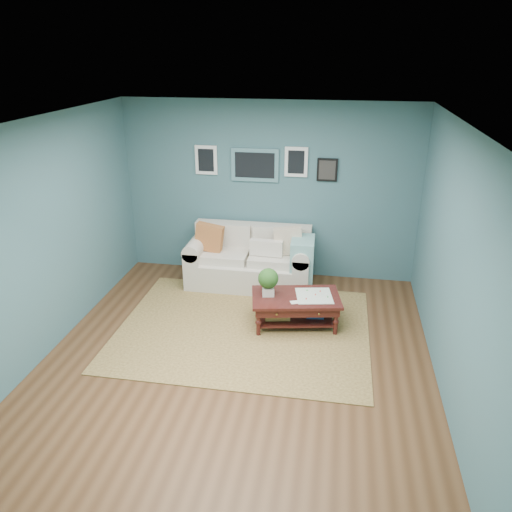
# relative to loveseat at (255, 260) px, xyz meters

# --- Properties ---
(room_shell) EXTENTS (5.00, 5.02, 2.70)m
(room_shell) POSITION_rel_loveseat_xyz_m (0.13, -1.97, 0.96)
(room_shell) COLOR brown
(room_shell) RESTS_ON ground
(area_rug) EXTENTS (3.20, 2.56, 0.01)m
(area_rug) POSITION_rel_loveseat_xyz_m (0.08, -1.36, -0.39)
(area_rug) COLOR brown
(area_rug) RESTS_ON ground
(loveseat) EXTENTS (1.90, 0.86, 0.98)m
(loveseat) POSITION_rel_loveseat_xyz_m (0.00, 0.00, 0.00)
(loveseat) COLOR beige
(loveseat) RESTS_ON ground
(coffee_table) EXTENTS (1.23, 0.86, 0.79)m
(coffee_table) POSITION_rel_loveseat_xyz_m (0.67, -1.14, -0.05)
(coffee_table) COLOR black
(coffee_table) RESTS_ON ground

